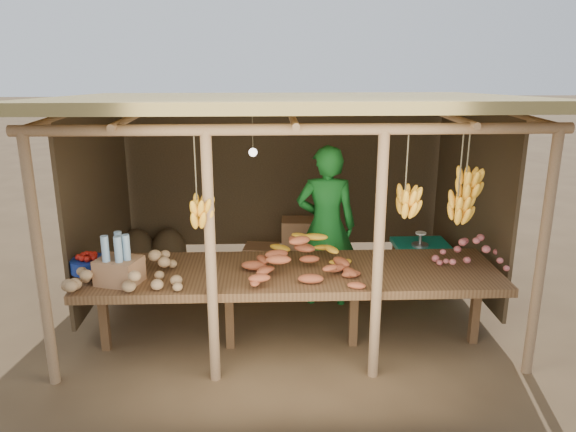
{
  "coord_description": "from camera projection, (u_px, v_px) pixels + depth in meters",
  "views": [
    {
      "loc": [
        -0.23,
        -5.88,
        2.8
      ],
      "look_at": [
        0.0,
        0.0,
        1.05
      ],
      "focal_mm": 35.0,
      "sensor_mm": 36.0,
      "label": 1
    }
  ],
  "objects": [
    {
      "name": "ground",
      "position": [
        288.0,
        304.0,
        6.43
      ],
      "size": [
        60.0,
        60.0,
        0.0
      ],
      "primitive_type": "plane",
      "color": "brown",
      "rests_on": "ground"
    },
    {
      "name": "stall_structure",
      "position": [
        293.0,
        139.0,
        5.82
      ],
      "size": [
        4.7,
        3.5,
        2.43
      ],
      "color": "#9D7651",
      "rests_on": "ground"
    },
    {
      "name": "counter",
      "position": [
        292.0,
        276.0,
        5.31
      ],
      "size": [
        3.9,
        1.05,
        0.8
      ],
      "color": "brown",
      "rests_on": "ground"
    },
    {
      "name": "potato_heap",
      "position": [
        124.0,
        263.0,
        4.96
      ],
      "size": [
        1.18,
        0.93,
        0.37
      ],
      "primitive_type": null,
      "rotation": [
        0.0,
        0.0,
        -0.35
      ],
      "color": "#A68055",
      "rests_on": "counter"
    },
    {
      "name": "sweet_potato_heap",
      "position": [
        300.0,
        259.0,
        5.07
      ],
      "size": [
        0.98,
        0.61,
        0.36
      ],
      "primitive_type": null,
      "rotation": [
        0.0,
        0.0,
        0.04
      ],
      "color": "#9E4928",
      "rests_on": "counter"
    },
    {
      "name": "onion_heap",
      "position": [
        472.0,
        247.0,
        5.38
      ],
      "size": [
        0.74,
        0.48,
        0.35
      ],
      "primitive_type": null,
      "rotation": [
        0.0,
        0.0,
        -0.08
      ],
      "color": "#CD6463",
      "rests_on": "counter"
    },
    {
      "name": "banana_pile",
      "position": [
        310.0,
        243.0,
        5.49
      ],
      "size": [
        0.74,
        0.52,
        0.35
      ],
      "primitive_type": null,
      "rotation": [
        0.0,
        0.0,
        -0.18
      ],
      "color": "yellow",
      "rests_on": "counter"
    },
    {
      "name": "tomato_basin",
      "position": [
        89.0,
        263.0,
        5.25
      ],
      "size": [
        0.34,
        0.34,
        0.18
      ],
      "rotation": [
        0.0,
        0.0,
        0.24
      ],
      "color": "navy",
      "rests_on": "counter"
    },
    {
      "name": "bottle_box",
      "position": [
        119.0,
        264.0,
        4.95
      ],
      "size": [
        0.44,
        0.39,
        0.46
      ],
      "color": "#9B6A45",
      "rests_on": "counter"
    },
    {
      "name": "vendor",
      "position": [
        326.0,
        226.0,
        6.23
      ],
      "size": [
        0.7,
        0.49,
        1.82
      ],
      "primitive_type": "imported",
      "rotation": [
        0.0,
        0.0,
        3.07
      ],
      "color": "#186D23",
      "rests_on": "ground"
    },
    {
      "name": "tarp_crate",
      "position": [
        420.0,
        265.0,
        6.74
      ],
      "size": [
        0.65,
        0.56,
        0.76
      ],
      "color": "brown",
      "rests_on": "ground"
    },
    {
      "name": "carton_stack",
      "position": [
        287.0,
        250.0,
        7.25
      ],
      "size": [
        0.95,
        0.39,
        0.7
      ],
      "color": "#9B6A45",
      "rests_on": "ground"
    },
    {
      "name": "burlap_sacks",
      "position": [
        153.0,
        248.0,
        7.44
      ],
      "size": [
        0.89,
        0.47,
        0.63
      ],
      "color": "#493822",
      "rests_on": "ground"
    }
  ]
}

